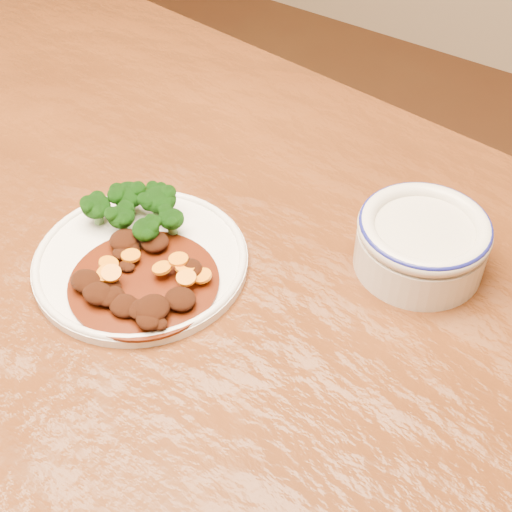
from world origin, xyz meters
The scene contains 5 objects.
dining_table centered at (0.00, 0.00, 0.67)m, with size 1.59×1.06×0.75m.
dinner_plate centered at (0.04, 0.00, 0.76)m, with size 0.23×0.23×0.01m.
broccoli_florets centered at (0.00, 0.04, 0.78)m, with size 0.11×0.08×0.04m.
mince_stew centered at (0.07, -0.04, 0.77)m, with size 0.16×0.16×0.02m.
dip_bowl centered at (0.29, 0.17, 0.79)m, with size 0.14×0.14×0.06m.
Camera 1 is at (0.46, -0.38, 1.29)m, focal length 50.00 mm.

